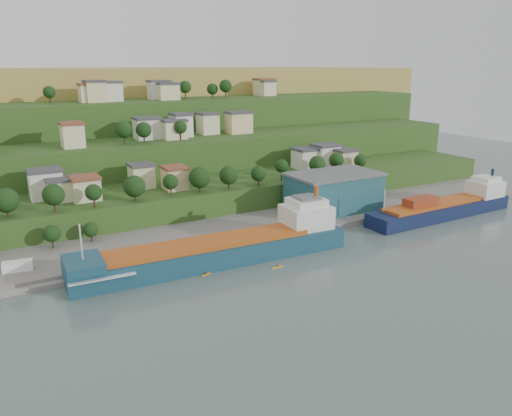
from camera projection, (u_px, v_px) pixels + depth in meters
ground at (265, 267)px, 128.20m from camera, size 500.00×500.00×0.00m
quay at (275, 226)px, 161.03m from camera, size 220.00×26.00×4.00m
pebble_beach at (24, 279)px, 121.08m from camera, size 40.00×18.00×2.40m
hillside at (109, 160)px, 269.88m from camera, size 360.00×210.98×96.00m
cargo_ship_near at (223, 250)px, 131.47m from camera, size 74.77×14.23×19.13m
cargo_ship_far at (445, 209)px, 170.88m from camera, size 60.33×11.76×16.32m
warehouse at (334, 191)px, 170.79m from camera, size 31.15×19.25×12.80m
caravan at (18, 268)px, 121.05m from camera, size 7.06×3.56×3.17m
dinghy at (90, 263)px, 126.87m from camera, size 3.85×1.84×0.74m
kayak_orange at (206, 274)px, 123.72m from camera, size 2.89×1.37×0.72m
kayak_yellow at (277, 266)px, 128.13m from camera, size 3.51×0.84×0.87m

